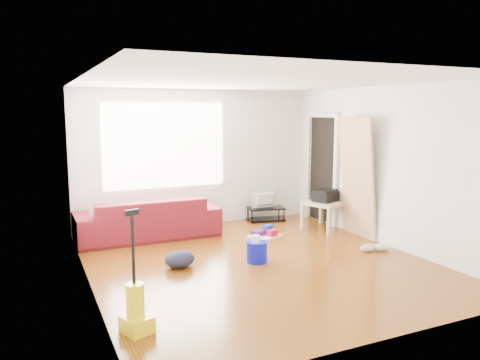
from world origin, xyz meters
name	(u,v)px	position (x,y,z in m)	size (l,w,h in m)	color
room	(258,173)	(0.07, 0.15, 1.25)	(4.51, 5.01, 2.51)	#5F3208
sofa	(148,237)	(-1.08, 1.95, 0.00)	(2.35, 0.92, 0.69)	#5B1116
tv_stand	(266,214)	(1.30, 2.22, 0.14)	(0.76, 0.54, 0.26)	black
tv	(266,199)	(1.30, 2.22, 0.42)	(0.55, 0.07, 0.31)	black
side_table	(325,206)	(1.95, 1.18, 0.43)	(0.80, 0.80, 0.51)	tan
printer	(325,196)	(1.95, 1.18, 0.61)	(0.51, 0.45, 0.22)	black
bucket	(257,262)	(0.00, 0.03, 0.00)	(0.29, 0.29, 0.29)	#0B10B3
toilet_paper	(256,249)	(-0.03, 0.01, 0.20)	(0.11, 0.11, 0.10)	white
cleaning_tray	(265,234)	(0.72, 1.15, 0.05)	(0.60, 0.54, 0.18)	white
backpack	(180,267)	(-1.06, 0.25, 0.00)	(0.43, 0.34, 0.23)	black
sneakers	(374,248)	(1.85, -0.26, 0.06)	(0.51, 0.26, 0.12)	silver
vacuum	(136,309)	(-2.00, -1.36, 0.22)	(0.33, 0.35, 1.19)	yellow
door_panel	(355,236)	(2.13, 0.55, 0.00)	(0.04, 0.81, 2.02)	tan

